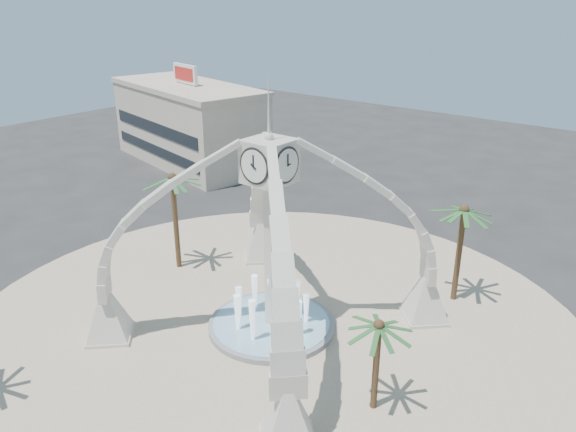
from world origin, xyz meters
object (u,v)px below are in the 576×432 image
Objects in this scene: clock_tower at (270,235)px; fountain at (271,324)px; palm_east at (379,326)px; palm_north at (464,211)px; palm_west at (172,179)px.

clock_tower is 2.24× the size of fountain.
clock_tower is 9.29m from palm_east.
clock_tower is at bearing -125.23° from palm_north.
palm_west is (-19.96, 4.24, 2.27)m from palm_east.
clock_tower is 6.20m from fountain.
clock_tower reaches higher than fountain.
palm_west is 20.59m from palm_north.
clock_tower reaches higher than palm_north.
fountain is 13.21m from palm_west.
palm_north is at bearing 25.10° from palm_west.
palm_west reaches higher than palm_north.
palm_west is (-11.09, 1.95, 0.70)m from clock_tower.
clock_tower reaches higher than palm_east.
palm_north is at bearing 95.82° from palm_east.
palm_north is (18.63, 8.73, -0.59)m from palm_west.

